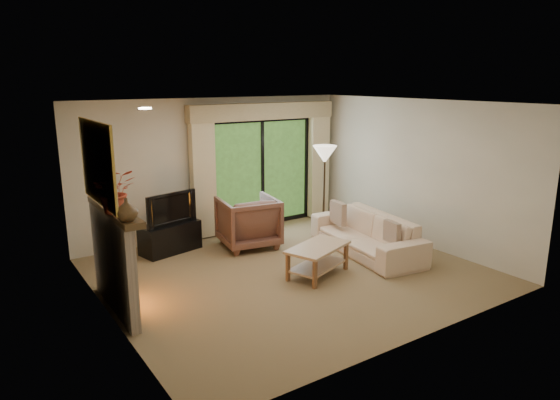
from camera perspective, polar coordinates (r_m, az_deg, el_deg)
floor at (r=7.87m, az=1.23°, el=-8.24°), size 5.50×5.50×0.00m
ceiling at (r=7.30m, az=1.33°, el=11.04°), size 5.50×5.50×0.00m
wall_back at (r=9.59m, az=-7.34°, el=3.76°), size 5.00×0.00×5.00m
wall_front at (r=5.68m, az=15.91°, el=-3.62°), size 5.00×0.00×5.00m
wall_left at (r=6.36m, az=-19.49°, el=-2.05°), size 0.00×5.00×5.00m
wall_right at (r=9.30m, az=15.31°, el=3.07°), size 0.00×5.00×5.00m
fireplace at (r=6.75m, az=-18.52°, el=-6.55°), size 0.24×1.70×1.37m
mirror at (r=6.42m, az=-20.10°, el=4.00°), size 0.07×1.45×1.02m
sliding_door at (r=10.06m, az=-2.07°, el=3.17°), size 2.26×0.10×2.16m
curtain_left at (r=9.32m, az=-8.80°, el=2.79°), size 0.45×0.18×2.35m
curtain_right at (r=10.72m, az=4.40°, el=4.34°), size 0.45×0.18×2.35m
cornice at (r=9.84m, az=-1.85°, el=10.10°), size 3.20×0.24×0.32m
media_console at (r=8.89m, az=-12.44°, el=-4.21°), size 1.10×0.67×0.51m
tv at (r=8.74m, az=-12.62°, el=-0.87°), size 0.97×0.34×0.56m
armchair at (r=8.93m, az=-3.67°, el=-2.50°), size 1.12×1.14×0.90m
sofa at (r=8.74m, az=9.81°, el=-3.83°), size 1.22×2.41×0.67m
pillow_near at (r=8.18m, az=12.67°, el=-3.58°), size 0.14×0.35×0.34m
pillow_far at (r=9.10m, az=6.65°, el=-1.49°), size 0.17×0.42×0.41m
coffee_table at (r=7.70m, az=4.34°, el=-6.91°), size 1.18×0.90×0.47m
floor_lamp at (r=9.62m, az=5.05°, el=1.14°), size 0.58×0.58×1.71m
vase at (r=5.89m, az=-17.14°, el=-1.06°), size 0.31×0.31×0.26m
branches at (r=6.25m, az=-18.34°, el=0.97°), size 0.54×0.49×0.54m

